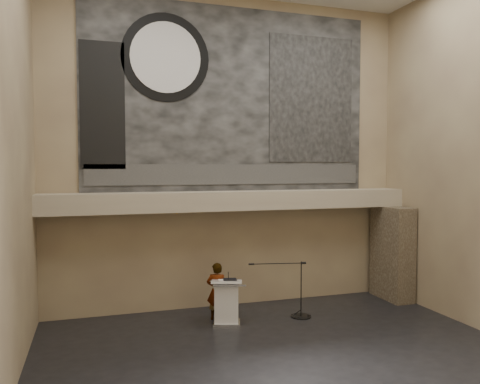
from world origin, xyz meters
name	(u,v)px	position (x,y,z in m)	size (l,w,h in m)	color
floor	(289,360)	(0.00, 0.00, 0.00)	(10.00, 10.00, 0.00)	black
wall_back	(231,153)	(0.00, 4.00, 4.25)	(10.00, 0.02, 8.50)	#78624C
wall_front	(432,131)	(0.00, -4.00, 4.25)	(10.00, 0.02, 8.50)	#78624C
wall_left	(6,142)	(-5.00, 0.00, 4.25)	(0.02, 8.00, 8.50)	#78624C
soffit	(236,201)	(0.00, 3.60, 2.95)	(10.00, 0.80, 0.50)	gray
sprinkler_left	(177,213)	(-1.60, 3.55, 2.67)	(0.04, 0.04, 0.06)	#B2893D
sprinkler_right	(301,209)	(1.90, 3.55, 2.67)	(0.04, 0.04, 0.06)	#B2893D
banner	(232,100)	(0.00, 3.97, 5.70)	(8.00, 0.05, 5.00)	black
banner_text_strip	(232,174)	(0.00, 3.93, 3.65)	(7.76, 0.02, 0.55)	#303030
banner_clock_rim	(166,58)	(-1.80, 3.93, 6.70)	(2.30, 2.30, 0.02)	black
banner_clock_face	(166,57)	(-1.80, 3.91, 6.70)	(1.84, 1.84, 0.02)	silver
banner_building_print	(312,99)	(2.40, 3.93, 5.80)	(2.60, 0.02, 3.60)	black
banner_brick_print	(102,105)	(-3.40, 3.93, 5.40)	(1.10, 0.02, 3.20)	black
stone_pier	(392,253)	(4.65, 3.15, 1.35)	(0.60, 1.40, 2.70)	#403527
lectern	(227,302)	(-0.60, 2.39, 0.55)	(0.86, 0.72, 1.14)	silver
binder	(230,280)	(-0.52, 2.36, 1.12)	(0.32, 0.25, 0.04)	black
papers	(223,280)	(-0.69, 2.40, 1.10)	(0.19, 0.26, 0.01)	white
speaker_person	(217,291)	(-0.72, 2.86, 0.73)	(0.53, 0.35, 1.45)	white
mic_stand	(299,308)	(1.34, 2.41, 0.22)	(1.60, 0.54, 1.44)	black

